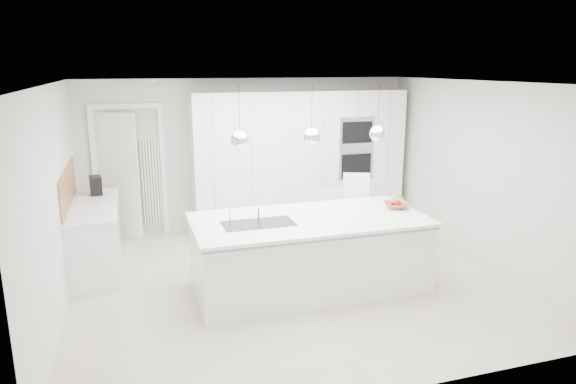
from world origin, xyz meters
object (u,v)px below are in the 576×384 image
object	(u,v)px
bar_stool_left	(334,224)
espresso_machine	(96,185)
island_base	(310,255)
fruit_bowl	(396,205)
bar_stool_right	(360,217)

from	to	relation	value
bar_stool_left	espresso_machine	bearing A→B (deg)	176.63
island_base	fruit_bowl	xyz separation A→B (m)	(1.22, 0.12, 0.51)
island_base	espresso_machine	bearing A→B (deg)	140.87
fruit_bowl	bar_stool_right	world-z (taller)	bar_stool_right
island_base	bar_stool_right	world-z (taller)	bar_stool_right
bar_stool_left	bar_stool_right	world-z (taller)	bar_stool_right
espresso_machine	fruit_bowl	bearing A→B (deg)	-33.43
fruit_bowl	bar_stool_right	xyz separation A→B (m)	(-0.19, 0.67, -0.34)
island_base	bar_stool_right	bearing A→B (deg)	37.42
bar_stool_left	fruit_bowl	bearing A→B (deg)	-42.69
island_base	bar_stool_right	size ratio (longest dim) A/B	2.33
fruit_bowl	bar_stool_right	size ratio (longest dim) A/B	0.26
fruit_bowl	espresso_machine	xyz separation A→B (m)	(-3.75, 1.94, 0.09)
island_base	espresso_machine	world-z (taller)	espresso_machine
fruit_bowl	espresso_machine	size ratio (longest dim) A/B	1.17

